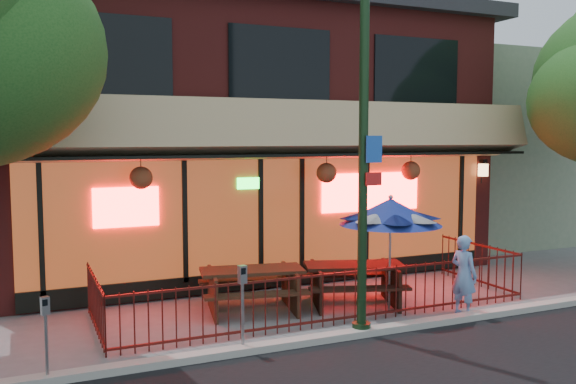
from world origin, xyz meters
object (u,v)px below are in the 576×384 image
object	(u,v)px
street_light	(363,152)
parking_meter_far	(46,325)
parking_meter_near	(243,293)
picnic_table_right	(354,278)
patio_umbrella	(390,212)
picnic_table_left	(252,283)
pedestrian	(464,275)

from	to	relation	value
street_light	parking_meter_far	size ratio (longest dim) A/B	5.74
parking_meter_near	parking_meter_far	size ratio (longest dim) A/B	1.14
parking_meter_near	parking_meter_far	distance (m)	2.90
picnic_table_right	patio_umbrella	world-z (taller)	patio_umbrella
street_light	patio_umbrella	world-z (taller)	street_light
parking_meter_near	picnic_table_left	bearing A→B (deg)	65.92
street_light	picnic_table_right	bearing A→B (deg)	64.37
picnic_table_left	pedestrian	size ratio (longest dim) A/B	1.44
picnic_table_right	pedestrian	xyz separation A→B (m)	(1.58, -1.44, 0.22)
picnic_table_right	parking_meter_far	xyz separation A→B (m)	(-5.87, -1.74, 0.27)
street_light	parking_meter_near	xyz separation A→B (m)	(-2.17, 0.00, -2.21)
picnic_table_right	parking_meter_near	distance (m)	3.42
parking_meter_near	street_light	bearing A→B (deg)	-0.07
picnic_table_left	parking_meter_near	size ratio (longest dim) A/B	1.60
picnic_table_left	parking_meter_far	bearing A→B (deg)	-150.79
picnic_table_right	picnic_table_left	bearing A→B (deg)	169.21
patio_umbrella	picnic_table_left	bearing A→B (deg)	159.44
street_light	picnic_table_right	world-z (taller)	street_light
picnic_table_right	parking_meter_far	distance (m)	6.12
street_light	picnic_table_left	xyz separation A→B (m)	(-1.26, 2.05, -2.59)
pedestrian	parking_meter_far	size ratio (longest dim) A/B	1.27
pedestrian	parking_meter_near	xyz separation A→B (m)	(-4.55, -0.22, 0.17)
picnic_table_left	parking_meter_near	bearing A→B (deg)	-114.08
pedestrian	picnic_table_left	bearing A→B (deg)	50.22
picnic_table_right	parking_meter_near	size ratio (longest dim) A/B	1.69
picnic_table_left	parking_meter_far	size ratio (longest dim) A/B	1.83
street_light	parking_meter_far	world-z (taller)	street_light
street_light	parking_meter_far	distance (m)	5.58
parking_meter_far	pedestrian	bearing A→B (deg)	2.32
patio_umbrella	parking_meter_far	size ratio (longest dim) A/B	1.87
patio_umbrella	pedestrian	bearing A→B (deg)	-38.56
parking_meter_near	picnic_table_right	bearing A→B (deg)	29.19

